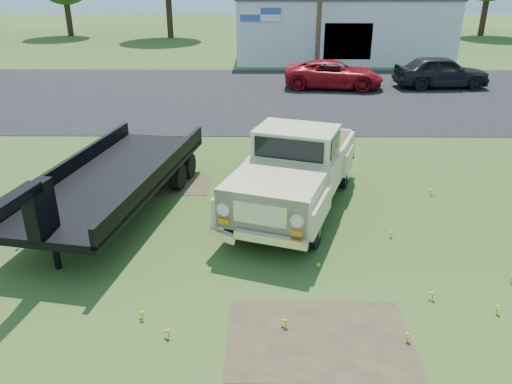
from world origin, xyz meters
TOP-DOWN VIEW (x-y plane):
  - ground at (0.00, 0.00)m, footprint 140.00×140.00m
  - asphalt_lot at (0.00, 15.00)m, footprint 90.00×14.00m
  - dirt_patch_a at (1.50, -3.00)m, footprint 3.00×2.00m
  - dirt_patch_b at (-2.00, 3.50)m, footprint 2.20×1.60m
  - commercial_building at (6.00, 26.99)m, footprint 14.20×8.20m
  - vintage_pickup_truck at (1.40, 1.98)m, footprint 4.01×6.22m
  - flatbed_trailer at (-3.03, 1.82)m, footprint 3.72×7.67m
  - red_pickup at (4.30, 16.58)m, footprint 5.28×2.89m
  - dark_sedan at (9.90, 16.78)m, footprint 4.89×2.23m

SIDE VIEW (x-z plane):
  - ground at x=0.00m, z-range 0.00..0.00m
  - asphalt_lot at x=0.00m, z-range -0.01..0.01m
  - dirt_patch_a at x=1.50m, z-range -0.01..0.01m
  - dirt_patch_b at x=-2.00m, z-range -0.01..0.01m
  - red_pickup at x=4.30m, z-range 0.00..1.40m
  - dark_sedan at x=9.90m, z-range 0.00..1.63m
  - flatbed_trailer at x=-3.03m, z-range 0.00..2.00m
  - vintage_pickup_truck at x=1.40m, z-range 0.00..2.11m
  - commercial_building at x=6.00m, z-range 0.03..4.18m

